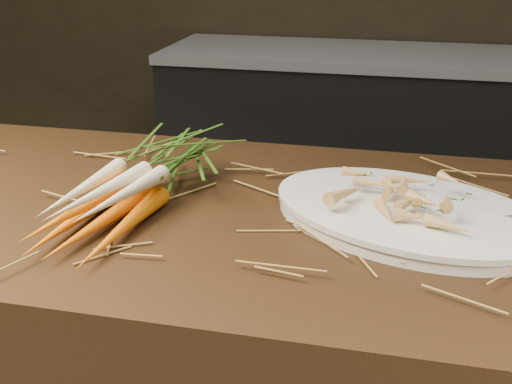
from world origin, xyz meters
TOP-DOWN VIEW (x-y plane):
  - back_counter at (0.30, 2.18)m, footprint 1.82×0.62m
  - straw_bedding at (0.00, 0.30)m, footprint 1.40×0.60m
  - root_veg_bunch at (0.02, 0.30)m, footprint 0.21×0.49m
  - serving_platter at (0.45, 0.30)m, footprint 0.52×0.44m
  - roasted_veg_heap at (0.45, 0.30)m, footprint 0.26×0.23m
  - serving_fork at (0.59, 0.22)m, footprint 0.16×0.08m

SIDE VIEW (x-z plane):
  - back_counter at x=0.30m, z-range 0.00..0.84m
  - straw_bedding at x=0.00m, z-range 0.90..0.92m
  - serving_platter at x=0.45m, z-range 0.90..0.92m
  - serving_fork at x=0.59m, z-range 0.92..0.93m
  - root_veg_bunch at x=0.02m, z-range 0.90..0.99m
  - roasted_veg_heap at x=0.45m, z-range 0.92..0.97m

